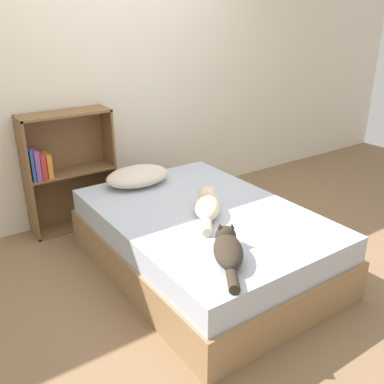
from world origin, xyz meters
TOP-DOWN VIEW (x-y plane):
  - ground_plane at (0.00, 0.00)m, footprint 8.00×8.00m
  - wall_back at (0.00, 1.40)m, footprint 8.00×0.06m
  - bed at (0.00, 0.00)m, footprint 1.33×1.90m
  - pillow at (-0.14, 0.73)m, footprint 0.54×0.38m
  - cat_light at (0.00, -0.05)m, footprint 0.40×0.49m
  - cat_dark at (-0.26, -0.60)m, footprint 0.39×0.51m
  - bookshelf at (-0.58, 1.26)m, footprint 0.76×0.26m

SIDE VIEW (x-z plane):
  - ground_plane at x=0.00m, z-range 0.00..0.00m
  - bed at x=0.00m, z-range 0.00..0.47m
  - cat_dark at x=-0.26m, z-range 0.46..0.61m
  - cat_light at x=0.00m, z-range 0.45..0.62m
  - bookshelf at x=-0.58m, z-range 0.02..1.06m
  - pillow at x=-0.14m, z-range 0.47..0.62m
  - wall_back at x=0.00m, z-range 0.00..2.50m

